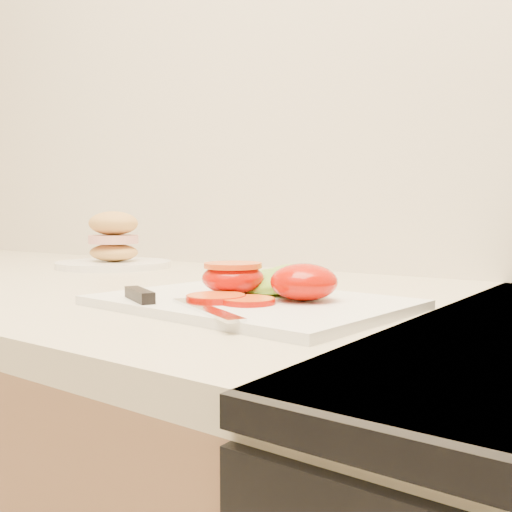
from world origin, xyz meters
The scene contains 8 objects.
cutting_board centered at (0.00, 1.59, 0.94)m, with size 0.32×0.23×0.01m, color silver.
tomato_half_dome centered at (0.06, 1.61, 0.96)m, with size 0.07×0.07×0.04m, color #C90B00.
tomato_half_cut centered at (-0.03, 1.61, 0.96)m, with size 0.07×0.07×0.04m.
tomato_slice_0 centered at (-0.01, 1.55, 0.94)m, with size 0.06×0.06×0.01m, color orange.
tomato_slice_1 centered at (0.03, 1.56, 0.94)m, with size 0.05×0.05×0.01m, color orange.
lettuce_leaf_0 centered at (-0.01, 1.66, 0.95)m, with size 0.14×0.09×0.03m, color #7DB931.
knife centered at (-0.04, 1.51, 0.94)m, with size 0.20×0.08×0.01m.
sandwich_plate centered at (-0.49, 1.82, 0.97)m, with size 0.22×0.22×0.11m.
Camera 1 is at (0.37, 1.10, 1.03)m, focal length 40.00 mm.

